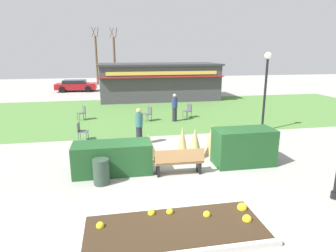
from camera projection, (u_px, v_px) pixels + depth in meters
ground_plane at (183, 180)px, 9.66m from camera, size 80.00×80.00×0.00m
lawn_patch at (145, 112)px, 20.44m from camera, size 36.00×12.00×0.01m
flower_bed at (176, 229)px, 6.88m from camera, size 4.42×1.87×0.32m
park_bench at (179, 161)px, 10.03m from camera, size 1.71×0.55×0.95m
hedge_left at (113, 158)px, 10.16m from camera, size 2.69×1.10×1.09m
hedge_right at (244, 147)px, 10.91m from camera, size 2.21×1.10×1.37m
ornamental_grass_behind_left at (195, 144)px, 11.47m from camera, size 0.64×0.64×1.25m
ornamental_grass_behind_right at (149, 146)px, 11.69m from camera, size 0.70×0.70×0.96m
ornamental_grass_behind_center at (212, 139)px, 11.99m from camera, size 0.65×0.65×1.28m
ornamental_grass_behind_far at (182, 142)px, 11.55m from camera, size 0.51×0.51×1.30m
lamppost_mid at (266, 82)px, 15.02m from camera, size 0.36×0.36×4.12m
trash_bin at (101, 172)px, 9.32m from camera, size 0.52×0.52×0.84m
food_kiosk at (159, 81)px, 25.85m from camera, size 10.43×4.82×3.13m
cafe_chair_west at (83, 112)px, 18.05m from camera, size 0.58×0.58×0.89m
cafe_chair_east at (148, 113)px, 17.75m from camera, size 0.59×0.59×0.89m
cafe_chair_center at (188, 110)px, 18.64m from camera, size 0.58×0.58×0.89m
cafe_chair_north at (81, 130)px, 13.84m from camera, size 0.49×0.49×0.89m
person_strolling at (139, 126)px, 13.17m from camera, size 0.34×0.34×1.69m
person_standing at (175, 107)px, 17.62m from camera, size 0.34×0.34×1.69m
parked_car_west_slot at (76, 85)px, 30.98m from camera, size 4.26×2.18×1.20m
parked_car_center_slot at (128, 84)px, 31.97m from camera, size 4.24×2.14×1.20m
parked_car_east_slot at (178, 83)px, 32.99m from camera, size 4.27×2.18×1.20m
tree_left_bg at (97, 59)px, 36.75m from camera, size 0.91×0.96×7.04m
tree_right_bg at (114, 61)px, 34.98m from camera, size 0.91×0.96×6.84m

